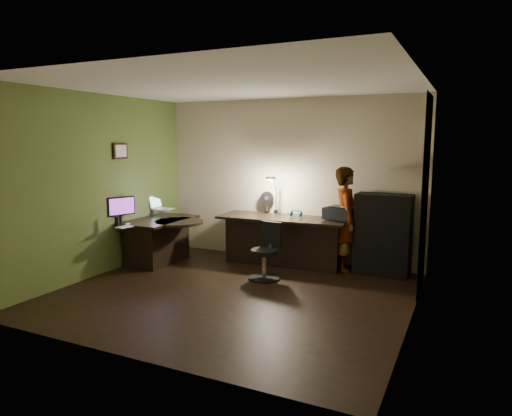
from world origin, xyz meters
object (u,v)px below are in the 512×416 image
at_px(monitor, 120,214).
at_px(office_chair, 264,252).
at_px(cabinet, 383,234).
at_px(person, 346,219).
at_px(desk_left, 160,241).
at_px(desk_right, 283,241).

relative_size(monitor, office_chair, 0.56).
relative_size(cabinet, person, 0.76).
height_order(monitor, office_chair, monitor).
bearing_deg(office_chair, monitor, -160.13).
height_order(desk_left, cabinet, cabinet).
relative_size(desk_left, cabinet, 1.04).
bearing_deg(office_chair, desk_left, -173.53).
distance_m(desk_right, monitor, 2.62).
bearing_deg(person, cabinet, -104.82).
xyz_separation_m(desk_left, office_chair, (1.95, -0.11, 0.05)).
bearing_deg(desk_left, person, 15.96).
bearing_deg(monitor, desk_right, 51.95).
height_order(desk_right, office_chair, office_chair).
bearing_deg(person, desk_left, 84.82).
distance_m(desk_right, cabinet, 1.59).
distance_m(desk_left, cabinet, 3.58).
xyz_separation_m(cabinet, person, (-0.55, -0.06, 0.20)).
bearing_deg(office_chair, person, 54.83).
distance_m(desk_right, office_chair, 0.87).
bearing_deg(cabinet, monitor, -157.90).
distance_m(desk_left, desk_right, 2.03).
relative_size(office_chair, person, 0.51).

